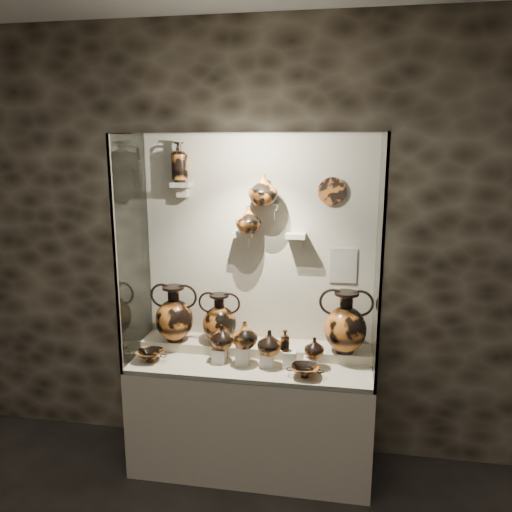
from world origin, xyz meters
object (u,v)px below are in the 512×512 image
Objects in this scene: jug_a at (222,336)px; kylix_right at (305,370)px; amphora_right at (346,322)px; lekythos_small at (285,339)px; lekythos_tall at (179,160)px; amphora_left at (174,313)px; kylix_left at (150,355)px; jug_e at (314,347)px; amphora_mid at (220,318)px; jug_b at (245,335)px; ovoid_vase_b at (263,190)px; jug_c at (269,342)px; ovoid_vase_a at (249,220)px.

jug_a is 0.63m from kylix_right.
amphora_right is at bearing 17.38° from jug_a.
lekythos_small reaches higher than kylix_right.
lekythos_tall reaches higher than amphora_right.
amphora_left is 1.25m from amphora_right.
kylix_right is (1.10, -0.07, -0.00)m from kylix_left.
jug_e is (1.04, -0.16, -0.13)m from amphora_left.
jug_a is 0.65m from jug_e.
amphora_left is 1.32× the size of lekythos_tall.
jug_a is at bearing -61.84° from amphora_mid.
jug_b is 0.58× the size of lekythos_tall.
ovoid_vase_b is at bearing 121.07° from lekythos_small.
lekythos_small is at bearing -9.87° from amphora_left.
jug_c is at bearing -12.34° from amphora_left.
lekythos_tall is at bearing -162.83° from ovoid_vase_b.
ovoid_vase_b reaches higher than kylix_left.
amphora_mid is 2.16× the size of jug_a.
amphora_left reaches higher than kylix_left.
amphora_right is at bearing 14.70° from lekythos_small.
amphora_left is at bearing -174.39° from jug_c.
amphora_right is 2.34× the size of ovoid_vase_a.
jug_a reaches higher than jug_e.
jug_e is at bearing 9.63° from lekythos_tall.
amphora_left is 3.01× the size of jug_e.
lekythos_small is (-0.20, -0.02, 0.05)m from jug_e.
amphora_mid is at bearing 115.43° from jug_b.
lekythos_small is at bearing -151.08° from amphora_right.
amphora_mid reaches higher than lekythos_small.
ovoid_vase_b is at bearing 179.46° from amphora_right.
amphora_mid is 2.26× the size of lekythos_small.
kylix_left is at bearing 161.75° from jug_b.
kylix_left is 1.40m from lekythos_tall.
jug_b reaches higher than jug_a.
kylix_left is (-0.95, -0.06, -0.15)m from lekythos_small.
amphora_left reaches higher than lekythos_small.
jug_e is at bearing -4.95° from amphora_mid.
kylix_left is (-0.85, -0.05, -0.13)m from jug_c.
ovoid_vase_b is (-0.19, 0.24, 0.99)m from lekythos_small.
amphora_mid is 0.84× the size of amphora_right.
jug_e is (0.48, 0.03, -0.07)m from jug_b.
amphora_right reaches higher than kylix_left.
amphora_right is 2.59× the size of jug_a.
amphora_mid is 0.31m from jug_b.
ovoid_vase_a reaches higher than kylix_right.
amphora_left is 1.14× the size of amphora_mid.
jug_e is at bearing 7.58° from jug_a.
jug_a is 0.17m from jug_b.
kylix_left is at bearing -89.65° from lekythos_tall.
ovoid_vase_b is (0.09, 0.25, 0.97)m from jug_b.
jug_c is 0.74× the size of kylix_right.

